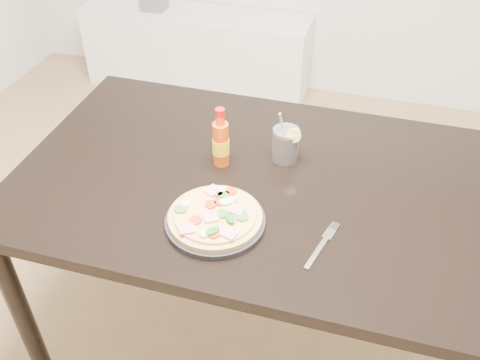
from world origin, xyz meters
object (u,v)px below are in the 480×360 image
(dining_table, at_px, (251,197))
(media_console, at_px, (197,51))
(cola_cup, at_px, (285,145))
(hot_sauce_bottle, at_px, (221,143))
(fork, at_px, (323,243))
(pizza, at_px, (215,216))
(plate, at_px, (215,221))

(dining_table, height_order, media_console, dining_table)
(cola_cup, bearing_deg, dining_table, -123.69)
(hot_sauce_bottle, height_order, media_console, hot_sauce_bottle)
(hot_sauce_bottle, xyz_separation_m, cola_cup, (0.18, 0.08, -0.03))
(hot_sauce_bottle, distance_m, fork, 0.44)
(hot_sauce_bottle, relative_size, fork, 1.04)
(cola_cup, relative_size, media_console, 0.12)
(fork, height_order, media_console, fork)
(dining_table, relative_size, fork, 7.52)
(hot_sauce_bottle, height_order, fork, hot_sauce_bottle)
(dining_table, relative_size, pizza, 5.58)
(cola_cup, xyz_separation_m, fork, (0.17, -0.33, -0.05))
(hot_sauce_bottle, distance_m, media_console, 1.92)
(dining_table, relative_size, plate, 5.21)
(cola_cup, bearing_deg, pizza, -109.08)
(plate, xyz_separation_m, cola_cup, (0.12, 0.34, 0.04))
(plate, relative_size, pizza, 1.07)
(dining_table, height_order, pizza, pizza)
(dining_table, bearing_deg, media_console, 115.35)
(media_console, bearing_deg, dining_table, -64.65)
(media_console, bearing_deg, pizza, -68.21)
(plate, height_order, pizza, pizza)
(plate, distance_m, pizza, 0.02)
(pizza, height_order, hot_sauce_bottle, hot_sauce_bottle)
(hot_sauce_bottle, bearing_deg, fork, -35.84)
(cola_cup, height_order, fork, cola_cup)
(cola_cup, height_order, media_console, cola_cup)
(plate, bearing_deg, fork, 0.70)
(plate, bearing_deg, pizza, 93.96)
(pizza, xyz_separation_m, cola_cup, (0.12, 0.33, 0.02))
(pizza, bearing_deg, hot_sauce_bottle, 104.29)
(hot_sauce_bottle, bearing_deg, dining_table, -19.89)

